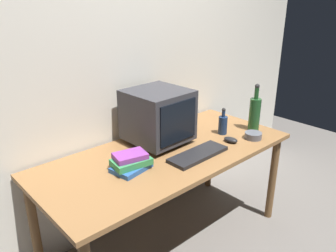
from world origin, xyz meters
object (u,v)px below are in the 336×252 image
(bottle_short, at_px, (223,124))
(book_stack, at_px, (131,162))
(keyboard, at_px, (198,154))
(computer_mouse, at_px, (231,140))
(bottle_tall, at_px, (255,113))
(cd_spindle, at_px, (253,136))
(crt_monitor, at_px, (158,116))

(bottle_short, height_order, book_stack, bottle_short)
(keyboard, distance_m, computer_mouse, 0.32)
(bottle_tall, bearing_deg, cd_spindle, -145.71)
(bottle_tall, xyz_separation_m, cd_spindle, (-0.15, -0.10, -0.11))
(bottle_short, bearing_deg, keyboard, -161.82)
(keyboard, height_order, book_stack, book_stack)
(bottle_short, bearing_deg, computer_mouse, -120.00)
(crt_monitor, height_order, computer_mouse, crt_monitor)
(book_stack, height_order, cd_spindle, book_stack)
(crt_monitor, xyz_separation_m, cd_spindle, (0.54, -0.41, -0.17))
(computer_mouse, bearing_deg, bottle_short, 50.34)
(computer_mouse, height_order, bottle_tall, bottle_tall)
(cd_spindle, bearing_deg, crt_monitor, 143.08)
(bottle_short, height_order, cd_spindle, bottle_short)
(computer_mouse, xyz_separation_m, bottle_short, (0.08, 0.14, 0.06))
(crt_monitor, relative_size, cd_spindle, 3.33)
(bottle_tall, height_order, book_stack, bottle_tall)
(crt_monitor, distance_m, keyboard, 0.38)
(book_stack, bearing_deg, crt_monitor, 26.84)
(keyboard, distance_m, book_stack, 0.44)
(bottle_tall, xyz_separation_m, book_stack, (-1.05, 0.12, -0.09))
(bottle_short, bearing_deg, cd_spindle, -66.30)
(crt_monitor, relative_size, bottle_short, 2.01)
(bottle_short, xyz_separation_m, book_stack, (-0.82, 0.01, -0.03))
(bottle_tall, xyz_separation_m, bottle_short, (-0.24, 0.11, -0.06))
(crt_monitor, xyz_separation_m, bottle_short, (0.45, -0.20, -0.12))
(crt_monitor, height_order, bottle_short, crt_monitor)
(cd_spindle, bearing_deg, keyboard, 171.67)
(bottle_tall, distance_m, bottle_short, 0.26)
(book_stack, bearing_deg, cd_spindle, -13.50)
(keyboard, height_order, bottle_short, bottle_short)
(bottle_tall, height_order, cd_spindle, bottle_tall)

